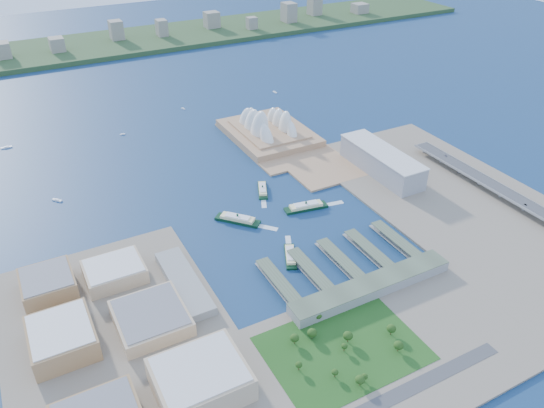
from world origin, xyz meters
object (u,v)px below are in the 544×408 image
ferry_b (263,188)px  ferry_d (306,205)px  ferry_a (238,218)px  car_b (526,205)px  toaster_building (381,162)px  opera_house (269,120)px  ferry_c (290,254)px  car_c (446,156)px

ferry_b → ferry_d: bearing=-41.9°
ferry_a → car_b: car_b is taller
toaster_building → car_b: size_ratio=41.03×
opera_house → ferry_b: 190.36m
toaster_building → ferry_b: bearing=168.5°
ferry_a → ferry_c: 103.75m
opera_house → car_c: bearing=-48.5°
toaster_building → car_b: (101.00, -184.08, -5.03)m
opera_house → ferry_a: opera_house is taller
ferry_b → car_b: (286.66, -221.78, 10.81)m
ferry_b → car_c: (294.66, -62.35, 10.86)m
ferry_a → car_b: bearing=-67.7°
opera_house → ferry_d: 243.08m
ferry_c → car_c: bearing=-139.0°
ferry_d → car_c: bearing=-79.1°
opera_house → ferry_d: opera_house is taller
toaster_building → car_b: bearing=-61.2°
toaster_building → ferry_c: (-227.68, -117.89, -15.86)m
ferry_b → ferry_d: ferry_d is taller
ferry_b → ferry_d: (31.41, -70.68, 1.12)m
ferry_c → opera_house: bearing=-87.9°
opera_house → car_c: (199.00, -224.65, -16.47)m
ferry_d → car_c: (263.25, 8.32, 9.74)m
toaster_building → car_c: toaster_building is taller
ferry_a → ferry_b: 85.24m
ferry_b → car_b: bearing=-13.6°
toaster_building → ferry_a: toaster_building is taller
ferry_a → ferry_c: bearing=-119.2°
car_b → car_c: (8.00, 159.43, 0.06)m
opera_house → ferry_c: (-137.68, -317.89, -27.36)m
ferry_c → car_b: size_ratio=12.98×
opera_house → ferry_b: size_ratio=3.65×
toaster_building → car_b: toaster_building is taller
car_b → ferry_c: bearing=168.6°
toaster_building → ferry_c: toaster_building is taller
ferry_c → ferry_d: bearing=-105.3°
ferry_a → ferry_b: size_ratio=1.24×
ferry_a → car_c: car_c is taller
ferry_a → ferry_c: size_ratio=1.25×
toaster_building → car_c: (109.00, -24.65, -4.97)m
toaster_building → ferry_c: size_ratio=3.16×
toaster_building → ferry_a: bearing=-176.2°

